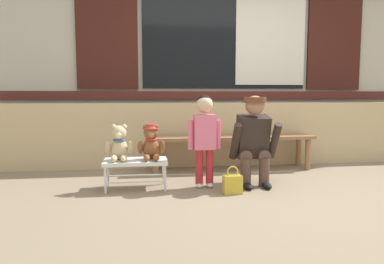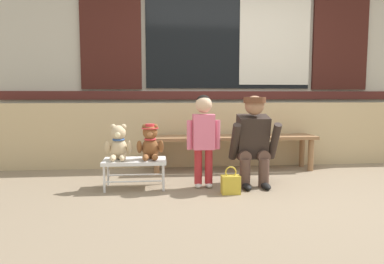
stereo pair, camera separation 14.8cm
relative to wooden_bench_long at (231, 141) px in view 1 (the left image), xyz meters
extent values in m
plane|color=#84725B|center=(0.09, -1.06, -0.37)|extent=(60.00, 60.00, 0.00)
cube|color=tan|center=(0.09, 0.37, 0.05)|extent=(6.87, 0.25, 0.85)
cube|color=#B7B2A3|center=(0.09, 0.89, 1.28)|extent=(7.01, 0.20, 3.30)
cube|color=#56231E|center=(0.09, 0.77, 0.58)|extent=(6.45, 0.04, 0.12)
cube|color=black|center=(0.09, 0.78, 1.38)|extent=(2.40, 0.03, 1.40)
cube|color=silver|center=(0.77, 0.76, 1.38)|extent=(1.05, 0.02, 1.29)
cube|color=#3D1914|center=(-1.59, 0.77, 1.38)|extent=(0.84, 0.05, 1.43)
cube|color=#3D1914|center=(1.77, 0.77, 1.38)|extent=(0.84, 0.05, 1.43)
cube|color=#8E6642|center=(0.00, -0.14, 0.05)|extent=(2.10, 0.11, 0.04)
cube|color=#8E6642|center=(0.00, 0.00, 0.05)|extent=(2.10, 0.11, 0.04)
cube|color=#8E6642|center=(0.00, 0.14, 0.05)|extent=(2.10, 0.11, 0.04)
cylinder|color=#8E6642|center=(-0.97, -0.14, -0.17)|extent=(0.07, 0.07, 0.40)
cylinder|color=#8E6642|center=(-0.97, 0.14, -0.17)|extent=(0.07, 0.07, 0.40)
cylinder|color=#8E6642|center=(0.97, -0.14, -0.17)|extent=(0.07, 0.07, 0.40)
cylinder|color=#8E6642|center=(0.97, 0.14, -0.17)|extent=(0.07, 0.07, 0.40)
cube|color=silver|center=(-1.19, -0.78, -0.09)|extent=(0.64, 0.36, 0.04)
cylinder|color=silver|center=(-1.48, -0.93, -0.24)|extent=(0.02, 0.02, 0.26)
cylinder|color=silver|center=(-1.48, -0.63, -0.24)|extent=(0.02, 0.02, 0.26)
cylinder|color=silver|center=(-0.90, -0.93, -0.24)|extent=(0.02, 0.02, 0.26)
cylinder|color=silver|center=(-0.90, -0.63, -0.24)|extent=(0.02, 0.02, 0.26)
cylinder|color=silver|center=(-1.19, -0.93, -0.27)|extent=(0.58, 0.02, 0.02)
cylinder|color=silver|center=(-1.19, -0.63, -0.27)|extent=(0.58, 0.02, 0.02)
ellipsoid|color=#CCB289|center=(-1.35, -0.76, 0.04)|extent=(0.17, 0.14, 0.22)
sphere|color=#CCB289|center=(-1.35, -0.77, 0.20)|extent=(0.15, 0.15, 0.15)
sphere|color=#FFEEBB|center=(-1.35, -0.82, 0.19)|extent=(0.06, 0.06, 0.06)
sphere|color=#CCB289|center=(-1.41, -0.76, 0.26)|extent=(0.06, 0.06, 0.06)
ellipsoid|color=#CCB289|center=(-1.46, -0.79, 0.06)|extent=(0.06, 0.11, 0.16)
ellipsoid|color=#CCB289|center=(-1.40, -0.87, -0.04)|extent=(0.06, 0.15, 0.06)
sphere|color=#CCB289|center=(-1.30, -0.76, 0.26)|extent=(0.06, 0.06, 0.06)
ellipsoid|color=#CCB289|center=(-1.24, -0.79, 0.06)|extent=(0.06, 0.11, 0.16)
ellipsoid|color=#CCB289|center=(-1.31, -0.87, -0.04)|extent=(0.06, 0.15, 0.06)
torus|color=#335699|center=(-1.35, -0.76, 0.13)|extent=(0.13, 0.13, 0.02)
ellipsoid|color=brown|center=(-1.03, -0.76, 0.04)|extent=(0.17, 0.14, 0.22)
sphere|color=brown|center=(-1.03, -0.77, 0.20)|extent=(0.15, 0.15, 0.15)
sphere|color=#AE6E42|center=(-1.03, -0.82, 0.19)|extent=(0.06, 0.06, 0.06)
sphere|color=brown|center=(-1.09, -0.76, 0.26)|extent=(0.06, 0.06, 0.06)
ellipsoid|color=brown|center=(-1.14, -0.79, 0.06)|extent=(0.06, 0.11, 0.16)
ellipsoid|color=brown|center=(-1.08, -0.87, -0.04)|extent=(0.06, 0.15, 0.06)
sphere|color=brown|center=(-0.98, -0.76, 0.26)|extent=(0.06, 0.06, 0.06)
ellipsoid|color=brown|center=(-0.92, -0.79, 0.06)|extent=(0.06, 0.11, 0.16)
ellipsoid|color=brown|center=(-0.99, -0.87, -0.04)|extent=(0.06, 0.15, 0.06)
torus|color=red|center=(-1.03, -0.76, 0.13)|extent=(0.13, 0.13, 0.02)
cylinder|color=red|center=(-1.03, -0.76, 0.24)|extent=(0.17, 0.17, 0.01)
cylinder|color=red|center=(-1.03, -0.76, 0.27)|extent=(0.10, 0.10, 0.04)
cylinder|color=#B7282D|center=(-0.54, -0.82, -0.15)|extent=(0.08, 0.08, 0.36)
ellipsoid|color=silver|center=(-0.54, -0.84, -0.35)|extent=(0.07, 0.12, 0.05)
cylinder|color=#B7282D|center=(-0.43, -0.82, -0.15)|extent=(0.08, 0.08, 0.36)
ellipsoid|color=silver|center=(-0.43, -0.84, -0.35)|extent=(0.07, 0.12, 0.05)
cube|color=#E56B89|center=(-0.49, -0.82, 0.21)|extent=(0.22, 0.15, 0.36)
cylinder|color=#E56B89|center=(-0.63, -0.82, 0.18)|extent=(0.06, 0.06, 0.30)
cylinder|color=#E56B89|center=(-0.34, -0.82, 0.18)|extent=(0.06, 0.06, 0.30)
sphere|color=#DBB28E|center=(-0.49, -0.82, 0.49)|extent=(0.17, 0.17, 0.17)
sphere|color=black|center=(-0.49, -0.80, 0.51)|extent=(0.16, 0.16, 0.16)
cylinder|color=brown|center=(-0.06, -0.87, -0.22)|extent=(0.11, 0.11, 0.30)
cylinder|color=brown|center=(-0.06, -0.73, -0.05)|extent=(0.13, 0.32, 0.13)
ellipsoid|color=black|center=(-0.06, -0.95, -0.34)|extent=(0.09, 0.20, 0.06)
cylinder|color=brown|center=(0.14, -0.87, -0.22)|extent=(0.11, 0.11, 0.30)
cylinder|color=brown|center=(0.14, -0.73, -0.05)|extent=(0.13, 0.32, 0.13)
ellipsoid|color=black|center=(0.14, -0.95, -0.34)|extent=(0.09, 0.20, 0.06)
cube|color=#2D231E|center=(0.04, -0.76, 0.15)|extent=(0.32, 0.30, 0.47)
cylinder|color=#2D231E|center=(-0.17, -0.86, 0.11)|extent=(0.08, 0.28, 0.40)
cylinder|color=#2D231E|center=(0.25, -0.86, 0.11)|extent=(0.08, 0.28, 0.40)
sphere|color=#9E7051|center=(0.04, -0.83, 0.48)|extent=(0.20, 0.20, 0.20)
cylinder|color=brown|center=(0.04, -0.83, 0.53)|extent=(0.23, 0.23, 0.06)
cube|color=brown|center=(0.23, -0.67, 0.01)|extent=(0.10, 0.22, 0.16)
cube|color=gold|center=(-0.26, -1.09, -0.28)|extent=(0.18, 0.11, 0.18)
torus|color=gold|center=(-0.26, -1.09, -0.16)|extent=(0.11, 0.01, 0.11)
camera|label=1|loc=(-1.12, -4.44, 0.59)|focal=33.73mm
camera|label=2|loc=(-0.97, -4.46, 0.59)|focal=33.73mm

